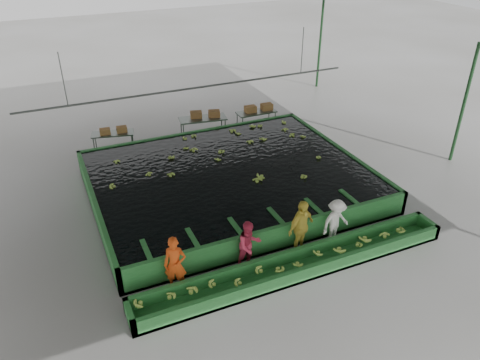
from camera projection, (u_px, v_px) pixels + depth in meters
name	position (u px, v px, depth m)	size (l,w,h in m)	color
ground	(246.00, 211.00, 16.69)	(80.00, 80.00, 0.00)	gray
shed_roof	(247.00, 73.00, 14.20)	(20.00, 22.00, 0.04)	gray
shed_posts	(246.00, 148.00, 15.45)	(20.00, 22.00, 5.00)	#1D4723
flotation_tank	(229.00, 181.00, 17.65)	(10.00, 8.00, 0.90)	#287230
tank_water	(229.00, 171.00, 17.45)	(9.70, 7.70, 0.00)	black
sorting_trough	(297.00, 266.00, 13.72)	(10.00, 1.00, 0.50)	#287230
cableway_rail	(195.00, 88.00, 19.15)	(0.08, 0.08, 14.00)	#59605B
rail_hanger_left	(63.00, 80.00, 16.88)	(0.04, 0.04, 2.00)	#59605B
rail_hanger_right	(302.00, 51.00, 20.43)	(0.04, 0.04, 2.00)	#59605B
worker_a	(175.00, 264.00, 12.83)	(0.63, 0.41, 1.72)	#E84B13
worker_b	(249.00, 245.00, 13.65)	(0.78, 0.61, 1.61)	#C92D49
worker_c	(301.00, 227.00, 14.21)	(1.10, 0.46, 1.87)	yellow
worker_d	(336.00, 222.00, 14.73)	(1.01, 0.58, 1.56)	white
packing_table_left	(114.00, 141.00, 20.76)	(1.81, 0.73, 0.82)	#59605B
packing_table_mid	(203.00, 128.00, 21.87)	(2.17, 0.87, 0.99)	#59605B
packing_table_right	(256.00, 120.00, 22.84)	(1.93, 0.77, 0.88)	#59605B
box_stack_left	(114.00, 133.00, 20.54)	(1.17, 0.32, 0.25)	olive
box_stack_mid	(205.00, 117.00, 21.72)	(1.36, 0.38, 0.29)	olive
box_stack_right	(259.00, 111.00, 22.69)	(1.40, 0.39, 0.30)	olive
floating_bananas	(221.00, 162.00, 18.09)	(8.77, 5.98, 0.12)	#A3C949
trough_bananas	(297.00, 262.00, 13.64)	(9.25, 0.62, 0.12)	#A3C949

